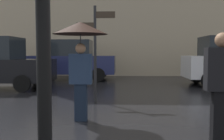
% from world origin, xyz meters
% --- Properties ---
extents(pedestrian_with_umbrella, '(1.09, 1.09, 1.99)m').
position_xyz_m(pedestrian_with_umbrella, '(-0.10, 2.95, 1.63)').
color(pedestrian_with_umbrella, black).
rests_on(pedestrian_with_umbrella, ground).
extents(pedestrian_with_bag, '(0.51, 0.24, 1.67)m').
position_xyz_m(pedestrian_with_bag, '(2.24, 1.73, 0.95)').
color(pedestrian_with_bag, black).
rests_on(pedestrian_with_bag, ground).
extents(parked_car_right, '(4.35, 1.84, 2.01)m').
position_xyz_m(parked_car_right, '(-1.93, 10.90, 1.01)').
color(parked_car_right, '#1E234C').
rests_on(parked_car_right, ground).
extents(street_signpost, '(1.08, 0.08, 2.67)m').
position_xyz_m(street_signpost, '(-0.04, 5.06, 1.63)').
color(street_signpost, black).
rests_on(street_signpost, ground).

